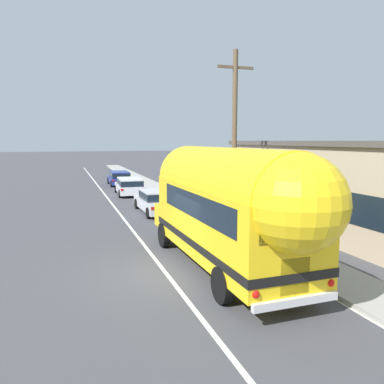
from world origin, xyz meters
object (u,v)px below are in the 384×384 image
at_px(painted_bus, 231,205).
at_px(car_lead, 156,200).
at_px(car_second, 129,185).
at_px(utility_pole, 234,139).
at_px(car_third, 119,177).

xyz_separation_m(painted_bus, car_lead, (0.20, 11.28, -1.56)).
relative_size(car_lead, car_second, 1.03).
distance_m(utility_pole, painted_bus, 6.54).
bearing_deg(painted_bus, car_lead, 89.01).
height_order(utility_pole, car_third, utility_pole).
xyz_separation_m(utility_pole, car_lead, (-2.49, 5.70, -3.68)).
bearing_deg(car_lead, car_second, 92.07).
xyz_separation_m(car_second, car_third, (0.16, 7.02, -0.00)).
height_order(painted_bus, car_third, painted_bus).
distance_m(utility_pole, car_lead, 7.23).
height_order(car_lead, car_third, same).
xyz_separation_m(car_lead, car_second, (-0.29, 8.07, 0.04)).
relative_size(utility_pole, car_third, 1.87).
relative_size(car_second, car_third, 1.03).
height_order(utility_pole, car_lead, utility_pole).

